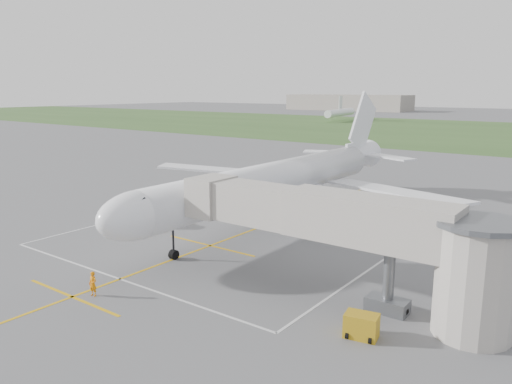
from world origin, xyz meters
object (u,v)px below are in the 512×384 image
Objects in this scene: baggage_cart at (154,218)px; ramp_worker_wing at (238,207)px; gpu_unit at (361,326)px; ramp_worker_nose at (93,284)px; jet_bridge at (357,233)px; airliner at (278,180)px.

ramp_worker_wing is at bearing 71.39° from baggage_cart.
gpu_unit is 0.84× the size of baggage_cart.
jet_bridge is at bearing 23.86° from ramp_worker_nose.
baggage_cart is at bearing -135.01° from airliner.
jet_bridge is at bearing -6.47° from baggage_cart.
ramp_worker_nose is 1.01× the size of ramp_worker_wing.
airliner reaches higher than baggage_cart.
baggage_cart is (-27.19, 9.19, 0.14)m from gpu_unit.
ramp_worker_wing is (-20.92, 13.97, -3.90)m from jet_bridge.
airliner is at bearing 50.26° from baggage_cart.
gpu_unit is 1.21× the size of ramp_worker_wing.
jet_bridge is at bearing -42.19° from airliner.
gpu_unit is 17.94m from ramp_worker_nose.
ramp_worker_wing is (-23.29, 18.00, 0.16)m from gpu_unit.
ramp_worker_wing reaches higher than baggage_cart.
ramp_worker_wing is at bearing -176.87° from airliner.
ramp_worker_wing reaches higher than gpu_unit.
baggage_cart is 9.63m from ramp_worker_wing.
jet_bridge is 17.94m from ramp_worker_nose.
gpu_unit is at bearing 8.76° from ramp_worker_nose.
airliner reaches higher than gpu_unit.
baggage_cart is 17.81m from ramp_worker_nose.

